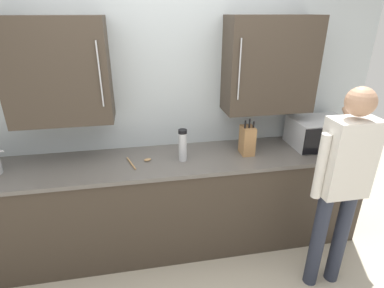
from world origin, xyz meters
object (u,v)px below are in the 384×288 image
object	(u,v)px
knife_block	(247,140)
microwave_oven	(317,133)
thermos_flask	(183,145)
wooden_spoon	(140,161)
person_figure	(342,178)

from	to	relation	value
knife_block	microwave_oven	bearing A→B (deg)	4.15
thermos_flask	wooden_spoon	xyz separation A→B (m)	(-0.37, 0.02, -0.13)
wooden_spoon	person_figure	world-z (taller)	person_figure
knife_block	thermos_flask	size ratio (longest dim) A/B	1.20
microwave_oven	wooden_spoon	distance (m)	1.69
knife_block	person_figure	xyz separation A→B (m)	(0.50, -0.66, -0.06)
thermos_flask	knife_block	bearing A→B (deg)	2.76
knife_block	wooden_spoon	distance (m)	0.97
microwave_oven	knife_block	distance (m)	0.72
person_figure	wooden_spoon	bearing A→B (deg)	155.79
microwave_oven	wooden_spoon	bearing A→B (deg)	-178.05
microwave_oven	wooden_spoon	world-z (taller)	microwave_oven
knife_block	wooden_spoon	bearing A→B (deg)	-179.69
thermos_flask	wooden_spoon	bearing A→B (deg)	176.46
knife_block	person_figure	size ratio (longest dim) A/B	0.20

